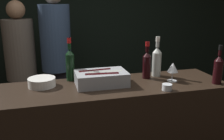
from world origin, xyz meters
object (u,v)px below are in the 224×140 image
bowl_white (42,82)px  red_wine_bottle_burgundy (70,63)px  wine_glass (173,68)px  candle_votive (167,87)px  white_wine_bottle (157,60)px  person_blond_tee (21,65)px  ice_bin_with_bottles (101,77)px  person_in_hoodie (56,56)px  red_wine_bottle_black_foil (218,68)px  red_wine_bottle_tall (147,63)px

bowl_white → red_wine_bottle_burgundy: red_wine_bottle_burgundy is taller
wine_glass → candle_votive: bearing=-126.9°
bowl_white → wine_glass: bearing=-7.6°
white_wine_bottle → person_blond_tee: 1.67m
person_blond_tee → ice_bin_with_bottles: bearing=134.1°
bowl_white → person_in_hoodie: size_ratio=0.12×
white_wine_bottle → ice_bin_with_bottles: bearing=-167.7°
red_wine_bottle_black_foil → person_blond_tee: bearing=139.3°
red_wine_bottle_black_foil → red_wine_bottle_tall: red_wine_bottle_tall is taller
red_wine_bottle_black_foil → red_wine_bottle_burgundy: bearing=161.0°
wine_glass → red_wine_bottle_black_foil: (0.32, -0.15, 0.01)m
bowl_white → red_wine_bottle_black_foil: 1.42m
ice_bin_with_bottles → candle_votive: ice_bin_with_bottles is taller
bowl_white → person_blond_tee: 1.15m
red_wine_bottle_black_foil → white_wine_bottle: size_ratio=0.89×
bowl_white → white_wine_bottle: 1.01m
red_wine_bottle_tall → person_in_hoodie: (-0.72, 1.06, -0.11)m
wine_glass → white_wine_bottle: size_ratio=0.45×
ice_bin_with_bottles → red_wine_bottle_tall: (0.42, 0.08, 0.07)m
person_in_hoodie → person_blond_tee: bearing=94.6°
red_wine_bottle_burgundy → red_wine_bottle_tall: bearing=-9.4°
white_wine_bottle → person_in_hoodie: person_in_hoodie is taller
bowl_white → red_wine_bottle_tall: red_wine_bottle_tall is taller
bowl_white → white_wine_bottle: size_ratio=0.60×
wine_glass → red_wine_bottle_burgundy: 0.86m
ice_bin_with_bottles → wine_glass: size_ratio=2.56×
red_wine_bottle_black_foil → red_wine_bottle_tall: size_ratio=0.99×
red_wine_bottle_tall → white_wine_bottle: 0.12m
bowl_white → red_wine_bottle_black_foil: size_ratio=0.67×
white_wine_bottle → candle_votive: bearing=-102.2°
candle_votive → person_in_hoodie: size_ratio=0.04×
candle_votive → white_wine_bottle: size_ratio=0.21×
ice_bin_with_bottles → white_wine_bottle: white_wine_bottle is taller
white_wine_bottle → bowl_white: bearing=-177.9°
red_wine_bottle_tall → red_wine_bottle_burgundy: red_wine_bottle_burgundy is taller
bowl_white → wine_glass: wine_glass is taller
ice_bin_with_bottles → person_blond_tee: (-0.72, 1.20, -0.14)m
ice_bin_with_bottles → candle_votive: bearing=-29.2°
bowl_white → white_wine_bottle: (1.00, 0.04, 0.11)m
candle_votive → red_wine_bottle_black_foil: 0.48m
person_in_hoodie → person_blond_tee: size_ratio=1.10×
ice_bin_with_bottles → red_wine_bottle_burgundy: bearing=141.0°
wine_glass → red_wine_bottle_burgundy: (-0.83, 0.24, 0.03)m
red_wine_bottle_black_foil → person_in_hoodie: bearing=132.1°
ice_bin_with_bottles → red_wine_bottle_tall: 0.44m
red_wine_bottle_tall → red_wine_bottle_burgundy: (-0.65, 0.11, 0.01)m
person_in_hoodie → wine_glass: bearing=-130.3°
candle_votive → person_blond_tee: bearing=128.9°
bowl_white → white_wine_bottle: bearing=2.1°
red_wine_bottle_black_foil → person_in_hoodie: size_ratio=0.17×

